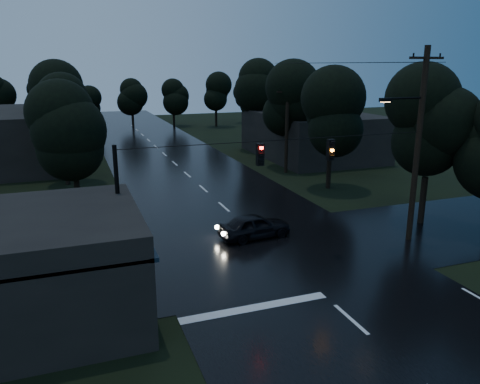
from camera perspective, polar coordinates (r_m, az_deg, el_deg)
main_road at (r=40.16m, az=-6.43°, el=2.09°), size 12.00×120.00×0.02m
cross_street at (r=23.81m, az=4.09°, el=-7.20°), size 60.00×9.00×0.02m
building_far_right at (r=48.47m, az=8.70°, el=6.92°), size 10.00×14.00×4.40m
building_far_left at (r=48.73m, az=-25.78°, el=5.99°), size 10.00×16.00×5.00m
utility_pole_main at (r=25.50m, az=20.74°, el=5.66°), size 3.50×0.30×10.00m
utility_pole_far at (r=40.36m, az=5.72°, el=7.78°), size 2.00×0.30×7.50m
anchor_pole_left at (r=20.05m, az=-14.51°, el=-2.90°), size 0.18×0.18×6.00m
span_signals at (r=21.69m, az=6.79°, el=4.96°), size 15.00×0.37×1.12m
tree_corner_near at (r=28.59m, az=22.27°, el=7.94°), size 4.48×4.48×9.44m
tree_left_a at (r=30.28m, az=-19.85°, el=7.08°), size 3.92×3.92×8.26m
tree_left_b at (r=38.20m, az=-20.99°, el=9.07°), size 4.20×4.20×8.85m
tree_left_c at (r=48.15m, az=-21.71°, el=10.53°), size 4.48×4.48×9.44m
tree_right_a at (r=35.25m, az=11.11°, el=9.34°), size 4.20×4.20×8.85m
tree_right_b at (r=42.51m, az=6.22°, el=11.01°), size 4.48×4.48×9.44m
tree_right_c at (r=51.85m, az=1.87°, el=12.25°), size 4.76×4.76×10.03m
car at (r=25.32m, az=1.80°, el=-4.15°), size 4.08×1.99×1.34m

